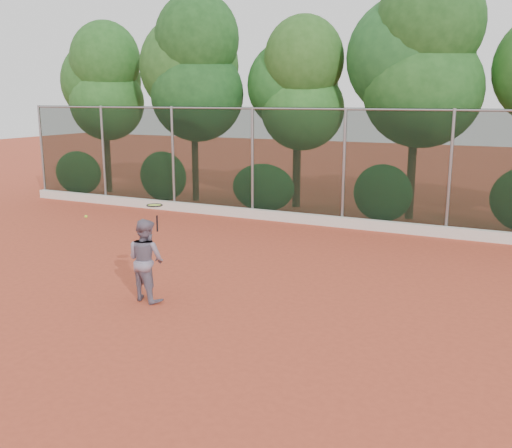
% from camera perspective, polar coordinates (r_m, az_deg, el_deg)
% --- Properties ---
extents(ground, '(80.00, 80.00, 0.00)m').
position_cam_1_polar(ground, '(11.12, -2.25, -7.31)').
color(ground, '#B9452B').
rests_on(ground, ground).
extents(concrete_curb, '(24.00, 0.20, 0.30)m').
position_cam_1_polar(concrete_curb, '(17.18, 8.42, 0.20)').
color(concrete_curb, silver).
rests_on(concrete_curb, ground).
extents(tennis_player, '(0.88, 0.75, 1.57)m').
position_cam_1_polar(tennis_player, '(10.94, -10.94, -3.54)').
color(tennis_player, slate).
rests_on(tennis_player, ground).
extents(chainlink_fence, '(24.09, 0.09, 3.50)m').
position_cam_1_polar(chainlink_fence, '(17.07, 8.78, 5.93)').
color(chainlink_fence, black).
rests_on(chainlink_fence, ground).
extents(foliage_backdrop, '(23.70, 3.63, 7.55)m').
position_cam_1_polar(foliage_backdrop, '(19.03, 9.22, 14.25)').
color(foliage_backdrop, '#49311C').
rests_on(foliage_backdrop, ground).
extents(tennis_racket, '(0.31, 0.31, 0.51)m').
position_cam_1_polar(tennis_racket, '(10.46, -10.09, 1.65)').
color(tennis_racket, black).
rests_on(tennis_racket, ground).
extents(tennis_ball_in_flight, '(0.06, 0.06, 0.06)m').
position_cam_1_polar(tennis_ball_in_flight, '(12.01, -16.63, 0.72)').
color(tennis_ball_in_flight, '#B5DA31').
rests_on(tennis_ball_in_flight, ground).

